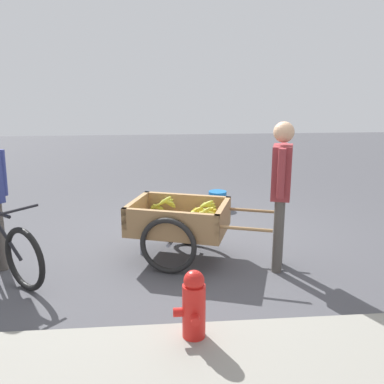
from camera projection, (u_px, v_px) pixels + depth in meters
ground_plane at (200, 245)px, 5.54m from camera, size 24.00×24.00×0.00m
fruit_cart at (179, 223)px, 5.04m from camera, size 1.81×1.25×0.70m
vendor_person at (281, 183)px, 4.63m from camera, size 0.30×0.54×1.64m
fire_hydrant at (194, 311)px, 3.30m from camera, size 0.25×0.25×0.67m
plastic_bucket at (217, 200)px, 7.14m from camera, size 0.30×0.30×0.29m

